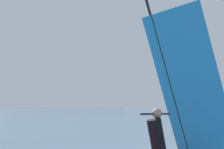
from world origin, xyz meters
name	(u,v)px	position (x,y,z in m)	size (l,w,h in m)	color
windsurfer	(172,116)	(-2.92, -2.65, 1.09)	(3.95, 1.15, 4.27)	red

